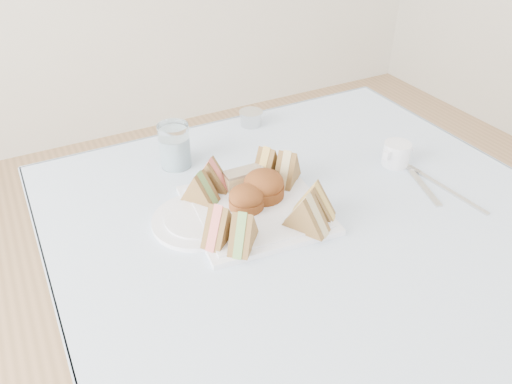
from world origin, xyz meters
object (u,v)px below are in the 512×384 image
serving_plate (256,210)px  creamer_jug (396,154)px  water_glass (175,146)px  table (310,345)px

serving_plate → creamer_jug: (0.38, 0.01, 0.02)m
serving_plate → creamer_jug: size_ratio=4.24×
serving_plate → water_glass: water_glass is taller
table → water_glass: (-0.18, 0.35, 0.43)m
water_glass → creamer_jug: bearing=-27.4°
serving_plate → water_glass: size_ratio=2.54×
serving_plate → creamer_jug: creamer_jug is taller
table → water_glass: bearing=117.3°
water_glass → creamer_jug: 0.52m
serving_plate → creamer_jug: bearing=8.2°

